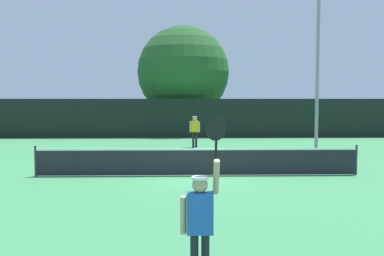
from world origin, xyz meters
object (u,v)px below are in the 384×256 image
(player_receiving, at_px, (195,128))
(tennis_ball, at_px, (271,168))
(parked_car_near, at_px, (301,120))
(player_serving, at_px, (201,215))
(large_tree, at_px, (183,72))
(light_pole, at_px, (318,61))

(player_receiving, relative_size, tennis_ball, 24.98)
(player_receiving, relative_size, parked_car_near, 0.39)
(player_serving, height_order, parked_car_near, player_serving)
(player_serving, height_order, tennis_ball, player_serving)
(player_serving, bearing_deg, tennis_ball, 73.51)
(player_receiving, xyz_separation_m, large_tree, (-0.55, 9.70, 3.59))
(player_serving, relative_size, light_pole, 0.31)
(tennis_ball, bearing_deg, light_pole, 60.20)
(player_serving, distance_m, light_pole, 18.86)
(player_receiving, bearing_deg, light_pole, 168.33)
(light_pole, relative_size, large_tree, 1.00)
(large_tree, distance_m, parked_car_near, 11.57)
(player_receiving, bearing_deg, parked_car_near, -124.58)
(player_receiving, xyz_separation_m, tennis_ball, (2.68, -7.68, -1.01))
(light_pole, bearing_deg, tennis_ball, -119.80)
(tennis_ball, relative_size, large_tree, 0.01)
(player_receiving, xyz_separation_m, light_pole, (6.33, -1.31, 3.57))
(player_receiving, height_order, tennis_ball, player_receiving)
(parked_car_near, bearing_deg, player_receiving, -128.39)
(player_serving, distance_m, tennis_ball, 11.35)
(light_pole, xyz_separation_m, large_tree, (-6.88, 11.00, 0.02))
(tennis_ball, distance_m, large_tree, 18.27)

